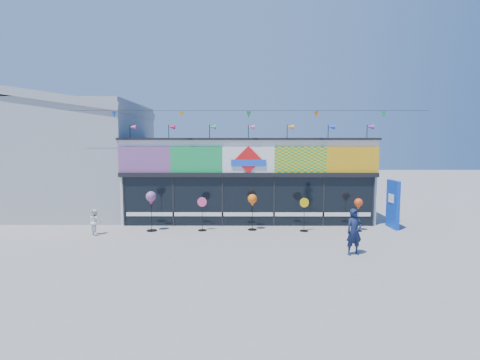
{
  "coord_description": "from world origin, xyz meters",
  "views": [
    {
      "loc": [
        -0.3,
        -13.82,
        3.86
      ],
      "look_at": [
        -0.38,
        2.0,
        2.3
      ],
      "focal_mm": 28.0,
      "sensor_mm": 36.0,
      "label": 1
    }
  ],
  "objects_px": {
    "spinner_0": "(151,199)",
    "spinner_2": "(252,201)",
    "spinner_3": "(304,214)",
    "spinner_4": "(358,205)",
    "adult_man": "(354,232)",
    "blue_sign": "(393,204)",
    "spinner_1": "(202,213)",
    "child": "(95,222)"
  },
  "relations": [
    {
      "from": "spinner_1",
      "to": "spinner_3",
      "type": "height_order",
      "value": "spinner_1"
    },
    {
      "from": "blue_sign",
      "to": "spinner_2",
      "type": "bearing_deg",
      "value": -178.31
    },
    {
      "from": "spinner_2",
      "to": "spinner_3",
      "type": "distance_m",
      "value": 2.33
    },
    {
      "from": "spinner_4",
      "to": "adult_man",
      "type": "height_order",
      "value": "adult_man"
    },
    {
      "from": "adult_man",
      "to": "child",
      "type": "xyz_separation_m",
      "value": [
        -10.09,
        2.82,
        -0.26
      ]
    },
    {
      "from": "spinner_4",
      "to": "adult_man",
      "type": "relative_size",
      "value": 0.9
    },
    {
      "from": "spinner_2",
      "to": "child",
      "type": "xyz_separation_m",
      "value": [
        -6.67,
        -0.88,
        -0.75
      ]
    },
    {
      "from": "spinner_3",
      "to": "adult_man",
      "type": "bearing_deg",
      "value": -71.55
    },
    {
      "from": "spinner_0",
      "to": "spinner_3",
      "type": "bearing_deg",
      "value": -0.14
    },
    {
      "from": "spinner_3",
      "to": "adult_man",
      "type": "height_order",
      "value": "adult_man"
    },
    {
      "from": "spinner_1",
      "to": "spinner_2",
      "type": "height_order",
      "value": "spinner_2"
    },
    {
      "from": "spinner_0",
      "to": "spinner_1",
      "type": "xyz_separation_m",
      "value": [
        2.23,
        0.08,
        -0.62
      ]
    },
    {
      "from": "spinner_1",
      "to": "child",
      "type": "xyz_separation_m",
      "value": [
        -4.45,
        -0.73,
        -0.24
      ]
    },
    {
      "from": "spinner_1",
      "to": "spinner_2",
      "type": "distance_m",
      "value": 2.28
    },
    {
      "from": "spinner_0",
      "to": "spinner_2",
      "type": "relative_size",
      "value": 1.09
    },
    {
      "from": "blue_sign",
      "to": "spinner_3",
      "type": "distance_m",
      "value": 4.19
    },
    {
      "from": "spinner_2",
      "to": "spinner_4",
      "type": "bearing_deg",
      "value": -2.36
    },
    {
      "from": "spinner_3",
      "to": "child",
      "type": "height_order",
      "value": "spinner_3"
    },
    {
      "from": "spinner_1",
      "to": "adult_man",
      "type": "bearing_deg",
      "value": -32.24
    },
    {
      "from": "spinner_1",
      "to": "spinner_3",
      "type": "xyz_separation_m",
      "value": [
        4.48,
        -0.09,
        -0.01
      ]
    },
    {
      "from": "spinner_4",
      "to": "child",
      "type": "distance_m",
      "value": 11.35
    },
    {
      "from": "spinner_1",
      "to": "adult_man",
      "type": "relative_size",
      "value": 0.93
    },
    {
      "from": "blue_sign",
      "to": "spinner_0",
      "type": "distance_m",
      "value": 10.86
    },
    {
      "from": "spinner_3",
      "to": "adult_man",
      "type": "xyz_separation_m",
      "value": [
        1.15,
        -3.46,
        0.02
      ]
    },
    {
      "from": "blue_sign",
      "to": "spinner_0",
      "type": "xyz_separation_m",
      "value": [
        -10.84,
        -0.64,
        0.31
      ]
    },
    {
      "from": "spinner_0",
      "to": "adult_man",
      "type": "bearing_deg",
      "value": -23.85
    },
    {
      "from": "spinner_4",
      "to": "adult_man",
      "type": "distance_m",
      "value": 3.73
    },
    {
      "from": "spinner_0",
      "to": "spinner_1",
      "type": "distance_m",
      "value": 2.31
    },
    {
      "from": "spinner_0",
      "to": "spinner_3",
      "type": "xyz_separation_m",
      "value": [
        6.71,
        -0.02,
        -0.63
      ]
    },
    {
      "from": "blue_sign",
      "to": "spinner_4",
      "type": "xyz_separation_m",
      "value": [
        -1.75,
        -0.61,
        0.07
      ]
    },
    {
      "from": "spinner_4",
      "to": "adult_man",
      "type": "bearing_deg",
      "value": -109.19
    },
    {
      "from": "spinner_1",
      "to": "spinner_3",
      "type": "relative_size",
      "value": 1.01
    },
    {
      "from": "spinner_0",
      "to": "spinner_2",
      "type": "bearing_deg",
      "value": 2.85
    },
    {
      "from": "spinner_1",
      "to": "spinner_3",
      "type": "distance_m",
      "value": 4.48
    },
    {
      "from": "spinner_3",
      "to": "child",
      "type": "bearing_deg",
      "value": -175.92
    },
    {
      "from": "child",
      "to": "blue_sign",
      "type": "bearing_deg",
      "value": -127.66
    },
    {
      "from": "spinner_0",
      "to": "adult_man",
      "type": "distance_m",
      "value": 8.62
    },
    {
      "from": "blue_sign",
      "to": "spinner_4",
      "type": "bearing_deg",
      "value": -162.84
    },
    {
      "from": "spinner_1",
      "to": "spinner_3",
      "type": "bearing_deg",
      "value": -1.21
    },
    {
      "from": "spinner_2",
      "to": "spinner_0",
      "type": "bearing_deg",
      "value": -177.15
    },
    {
      "from": "spinner_1",
      "to": "child",
      "type": "distance_m",
      "value": 4.52
    },
    {
      "from": "spinner_1",
      "to": "adult_man",
      "type": "xyz_separation_m",
      "value": [
        5.64,
        -3.55,
        0.02
      ]
    }
  ]
}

